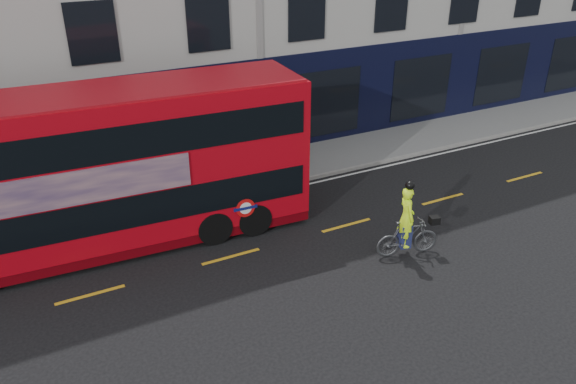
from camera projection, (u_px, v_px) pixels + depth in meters
ground at (373, 248)px, 16.89m from camera, size 120.00×120.00×0.00m
pavement at (278, 167)px, 22.03m from camera, size 60.00×3.00×0.12m
kerb at (296, 181)px, 20.83m from camera, size 60.00×0.12×0.13m
road_edge_line at (300, 186)px, 20.62m from camera, size 58.00×0.10×0.01m
lane_dashes at (346, 225)px, 18.08m from camera, size 58.00×0.12×0.01m
bus at (106, 170)px, 16.04m from camera, size 11.95×3.33×4.77m
cyclist at (407, 231)px, 16.21m from camera, size 1.97×0.97×2.41m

